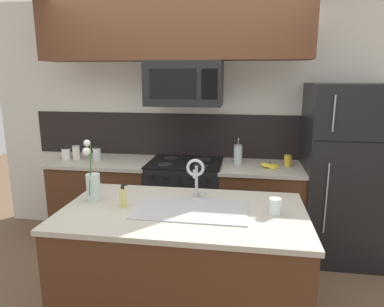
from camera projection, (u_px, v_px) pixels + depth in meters
ground_plane at (167, 294)px, 2.89m from camera, size 10.00×10.00×0.00m
rear_partition at (218, 122)px, 3.79m from camera, size 5.20×0.10×2.60m
splash_band at (190, 135)px, 3.81m from camera, size 3.63×0.01×0.48m
back_counter_left at (106, 200)px, 3.79m from camera, size 1.06×0.65×0.91m
back_counter_right at (260, 208)px, 3.54m from camera, size 0.84×0.65×0.91m
stove_range at (185, 204)px, 3.65m from camera, size 0.76×0.64×0.93m
microwave at (184, 83)px, 3.35m from camera, size 0.74×0.40×0.43m
upper_cabinet_band at (172, 28)px, 3.23m from camera, size 2.60×0.34×0.60m
refrigerator at (344, 173)px, 3.35m from camera, size 0.78×0.74×1.73m
storage_jar_tall at (66, 153)px, 3.72m from camera, size 0.09×0.09×0.13m
storage_jar_medium at (76, 153)px, 3.71m from camera, size 0.08×0.08×0.15m
storage_jar_short at (97, 153)px, 3.69m from camera, size 0.09×0.09×0.15m
banana_bunch at (270, 166)px, 3.36m from camera, size 0.19×0.16×0.08m
french_press at (238, 154)px, 3.51m from camera, size 0.09×0.09×0.27m
coffee_tin at (288, 161)px, 3.43m from camera, size 0.08×0.08×0.11m
island_counter at (183, 270)px, 2.42m from camera, size 1.65×0.92×0.91m
kitchen_sink at (191, 219)px, 2.32m from camera, size 0.76×0.44×0.16m
sink_faucet at (196, 173)px, 2.48m from camera, size 0.14×0.14×0.31m
dish_soap_bottle at (123, 197)px, 2.35m from camera, size 0.06×0.05×0.16m
drinking_glass at (275, 206)px, 2.23m from camera, size 0.08×0.08×0.11m
flower_vase at (92, 182)px, 2.46m from camera, size 0.13×0.17×0.44m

